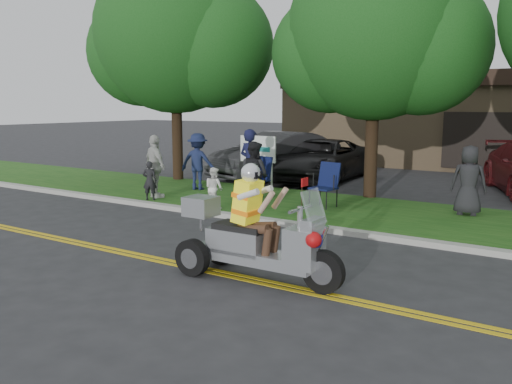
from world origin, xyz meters
The scene contains 22 objects.
ground centered at (0.00, 0.00, 0.00)m, with size 120.00×120.00×0.00m, color #28282B.
centerline_near centered at (0.00, -0.58, 0.01)m, with size 60.00×0.10×0.01m, color gold.
centerline_far centered at (0.00, -0.42, 0.01)m, with size 60.00×0.10×0.01m, color gold.
curb centered at (0.00, 3.05, 0.06)m, with size 60.00×0.25×0.12m, color #A8A89E.
grass_verge centered at (0.00, 5.20, 0.06)m, with size 60.00×4.00×0.10m, color #154713.
commercial_building centered at (2.00, 18.98, 2.01)m, with size 18.00×8.20×4.00m.
tree_left centered at (-6.44, 7.03, 4.85)m, with size 6.62×5.40×7.78m.
tree_mid centered at (0.55, 7.23, 4.43)m, with size 5.88×4.80×7.05m.
business_sign centered at (-2.90, 6.60, 1.26)m, with size 1.25×0.06×1.75m.
trike_scooter centered at (1.58, -0.44, 0.64)m, with size 2.78×0.93×1.83m.
lawn_chair_a centered at (-2.08, 5.43, 0.75)m, with size 0.71×0.73×1.15m.
lawn_chair_b centered at (0.10, 5.19, 0.74)m, with size 0.68×0.70×1.13m.
spectator_adult_left centered at (-2.20, 5.15, 1.07)m, with size 0.70×0.46×1.93m, color #141537.
spectator_adult_mid centered at (-1.42, 4.15, 0.94)m, with size 0.82×0.64×1.68m, color black.
spectator_adult_right centered at (-4.48, 3.77, 0.99)m, with size 1.03×0.43×1.76m, color beige.
spectator_chair_a centered at (-4.42, 5.56, 0.97)m, with size 1.12×0.64×1.73m, color #192147.
spectator_chair_b centered at (3.38, 6.08, 0.93)m, with size 0.81×0.53×1.66m, color black.
child_left centered at (-4.35, 3.40, 0.64)m, with size 0.39×0.26×1.07m, color black.
child_right centered at (-2.14, 3.40, 0.63)m, with size 0.51×0.40×1.04m, color white.
parked_car_far_left centered at (-5.00, 10.72, 0.70)m, with size 1.65×4.11×1.40m, color silver.
parked_car_left centered at (-4.10, 9.64, 0.85)m, with size 1.79×5.14×1.69m, color #28282A.
parked_car_mid centered at (-2.50, 10.07, 0.73)m, with size 2.43×5.27×1.47m, color black.
Camera 1 is at (6.10, -7.26, 2.72)m, focal length 38.00 mm.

